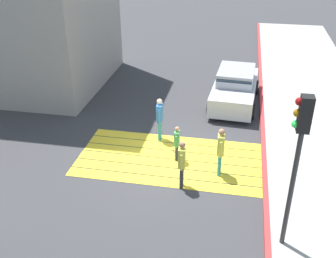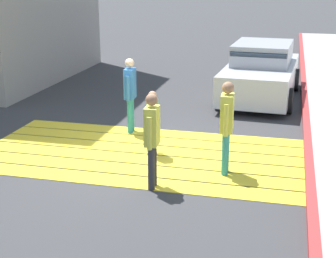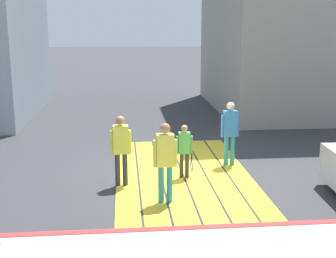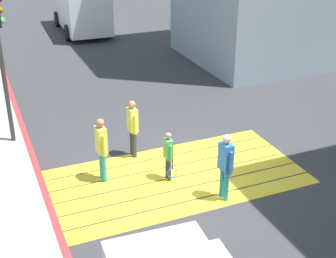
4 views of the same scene
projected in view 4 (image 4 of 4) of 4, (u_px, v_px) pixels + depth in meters
The scene contains 8 objects.
ground_plane at pixel (177, 177), 12.29m from camera, with size 120.00×120.00×0.00m, color #38383A.
crosswalk_stripes at pixel (177, 177), 12.29m from camera, with size 6.40×3.25×0.01m.
curb_painted at pixel (48, 203), 11.12m from camera, with size 0.16×40.00×0.13m, color #BC3333.
van_down_street at pixel (81, 7), 25.11m from camera, with size 2.51×5.27×2.35m.
pedestrian_adult_lead at pixel (102, 145), 11.74m from camera, with size 0.23×0.50×1.70m.
pedestrian_adult_trailing at pixel (225, 162), 11.00m from camera, with size 0.25×0.49×1.68m.
pedestrian_adult_side at pixel (133, 125), 12.89m from camera, with size 0.23×0.48×1.64m.
pedestrian_child_with_racket at pixel (168, 154), 11.87m from camera, with size 0.28×0.40×1.31m.
Camera 4 is at (-4.31, -9.62, 6.43)m, focal length 51.61 mm.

